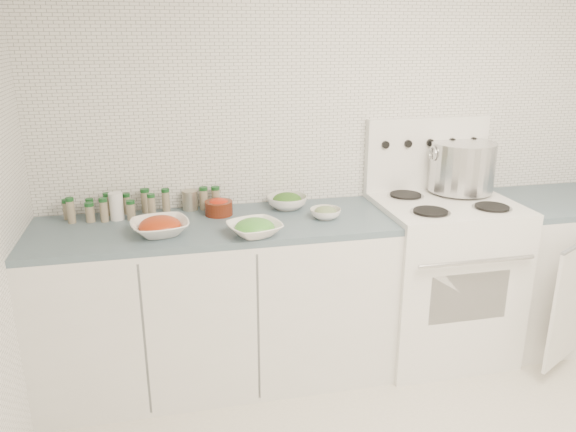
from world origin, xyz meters
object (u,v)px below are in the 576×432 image
(stove, at_px, (440,273))
(stock_pot, at_px, (462,165))
(bowl_snowpea, at_px, (255,228))
(bowl_tomato, at_px, (160,226))

(stove, bearing_deg, stock_pot, 43.33)
(bowl_snowpea, bearing_deg, bowl_tomato, 165.79)
(bowl_tomato, distance_m, bowl_snowpea, 0.46)
(stock_pot, bearing_deg, bowl_snowpea, -163.87)
(stock_pot, relative_size, bowl_snowpea, 1.25)
(bowl_tomato, bearing_deg, bowl_snowpea, -14.21)
(stock_pot, distance_m, bowl_snowpea, 1.35)
(stove, relative_size, stock_pot, 3.44)
(stock_pot, distance_m, bowl_tomato, 1.77)
(stock_pot, height_order, bowl_tomato, stock_pot)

